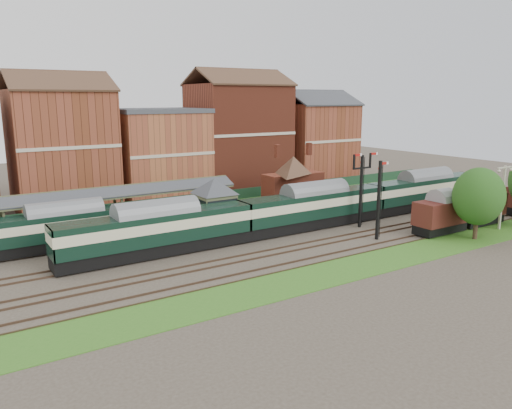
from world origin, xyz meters
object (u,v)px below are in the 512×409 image
dmu_train (315,206)px  goods_van_a (480,206)px  signal_box (215,205)px  semaphore_bracket (361,186)px  platform_railcar (66,226)px

dmu_train → goods_van_a: (16.40, -9.00, -0.31)m
signal_box → goods_van_a: 29.69m
signal_box → semaphore_bracket: (15.04, -5.75, 1.44)m
signal_box → semaphore_bracket: 16.16m
signal_box → goods_van_a: bearing=-24.4°
platform_railcar → goods_van_a: 43.92m
semaphore_bracket → goods_van_a: semaphore_bracket is taller
dmu_train → platform_railcar: 25.53m
signal_box → dmu_train: bearing=-17.0°
semaphore_bracket → goods_van_a: size_ratio=1.31×
signal_box → platform_railcar: 14.46m
signal_box → semaphore_bracket: bearing=-20.9°
signal_box → platform_railcar: (-14.06, 3.25, -0.96)m
platform_railcar → goods_van_a: (41.09, -15.50, -0.09)m
signal_box → semaphore_bracket: size_ratio=0.73×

